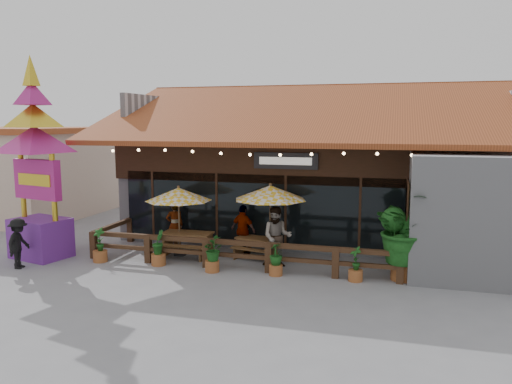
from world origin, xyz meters
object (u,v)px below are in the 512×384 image
(umbrella_right, at_px, (270,193))
(picnic_table_right, at_px, (258,244))
(umbrella_left, at_px, (179,195))
(picnic_table_left, at_px, (188,240))
(tropical_plant, at_px, (405,230))
(thai_sign_tower, at_px, (35,145))
(pedestrian, at_px, (19,243))

(umbrella_right, distance_m, picnic_table_right, 1.82)
(umbrella_right, bearing_deg, umbrella_left, -174.86)
(picnic_table_left, relative_size, tropical_plant, 0.67)
(umbrella_left, bearing_deg, tropical_plant, -5.79)
(umbrella_left, distance_m, tropical_plant, 7.35)
(picnic_table_right, distance_m, tropical_plant, 4.87)
(umbrella_right, xyz_separation_m, thai_sign_tower, (-7.46, -1.75, 1.54))
(picnic_table_right, bearing_deg, picnic_table_left, -171.24)
(tropical_plant, bearing_deg, pedestrian, -170.12)
(umbrella_right, relative_size, pedestrian, 1.65)
(umbrella_right, height_order, picnic_table_left, umbrella_right)
(pedestrian, bearing_deg, umbrella_left, -68.04)
(umbrella_left, bearing_deg, picnic_table_left, 5.31)
(tropical_plant, relative_size, pedestrian, 1.63)
(picnic_table_left, bearing_deg, tropical_plant, -6.24)
(umbrella_right, xyz_separation_m, picnic_table_right, (-0.45, 0.11, -1.76))
(tropical_plant, bearing_deg, umbrella_left, 174.21)
(picnic_table_left, height_order, pedestrian, pedestrian)
(picnic_table_right, height_order, thai_sign_tower, thai_sign_tower)
(umbrella_left, height_order, umbrella_right, umbrella_right)
(picnic_table_left, height_order, picnic_table_right, picnic_table_left)
(umbrella_left, xyz_separation_m, picnic_table_right, (2.65, 0.39, -1.62))
(picnic_table_left, height_order, thai_sign_tower, thai_sign_tower)
(umbrella_right, distance_m, picnic_table_left, 3.29)
(thai_sign_tower, xyz_separation_m, tropical_plant, (11.65, 0.73, -2.30))
(umbrella_right, height_order, pedestrian, umbrella_right)
(thai_sign_tower, bearing_deg, picnic_table_left, 17.87)
(picnic_table_right, relative_size, tropical_plant, 0.65)
(picnic_table_left, xyz_separation_m, pedestrian, (-4.44, -2.76, 0.24))
(umbrella_left, relative_size, tropical_plant, 1.13)
(pedestrian, bearing_deg, picnic_table_left, -69.53)
(umbrella_left, height_order, pedestrian, umbrella_left)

